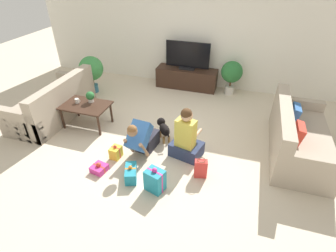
% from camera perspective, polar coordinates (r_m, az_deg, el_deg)
% --- Properties ---
extents(ground_plane, '(16.00, 16.00, 0.00)m').
position_cam_1_polar(ground_plane, '(5.08, -1.59, -2.31)').
color(ground_plane, beige).
extents(wall_back, '(8.40, 0.06, 2.60)m').
position_cam_1_polar(wall_back, '(6.87, 5.78, 19.25)').
color(wall_back, white).
rests_on(wall_back, ground_plane).
extents(sofa_left, '(0.90, 1.94, 0.87)m').
position_cam_1_polar(sofa_left, '(6.06, -23.57, 4.42)').
color(sofa_left, tan).
rests_on(sofa_left, ground_plane).
extents(sofa_right, '(0.90, 1.94, 0.87)m').
position_cam_1_polar(sofa_right, '(5.03, 26.24, -2.40)').
color(sofa_right, tan).
rests_on(sofa_right, ground_plane).
extents(coffee_table, '(0.94, 0.62, 0.47)m').
position_cam_1_polar(coffee_table, '(5.46, -17.50, 3.95)').
color(coffee_table, '#382319').
rests_on(coffee_table, ground_plane).
extents(tv_console, '(1.55, 0.47, 0.51)m').
position_cam_1_polar(tv_console, '(6.94, 4.07, 10.35)').
color(tv_console, '#382319').
rests_on(tv_console, ground_plane).
extents(tv, '(1.11, 0.20, 0.69)m').
position_cam_1_polar(tv, '(6.74, 4.26, 14.73)').
color(tv, black).
rests_on(tv, tv_console).
extents(potted_plant_back_right, '(0.52, 0.52, 0.84)m').
position_cam_1_polar(potted_plant_back_right, '(6.63, 13.69, 11.12)').
color(potted_plant_back_right, beige).
rests_on(potted_plant_back_right, ground_plane).
extents(potted_plant_corner_left, '(0.58, 0.58, 0.92)m').
position_cam_1_polar(potted_plant_corner_left, '(6.80, -16.37, 11.78)').
color(potted_plant_corner_left, '#336B84').
rests_on(potted_plant_corner_left, ground_plane).
extents(person_kneeling, '(0.40, 0.79, 0.75)m').
position_cam_1_polar(person_kneeling, '(4.52, -5.64, -2.61)').
color(person_kneeling, '#23232D').
rests_on(person_kneeling, ground_plane).
extents(person_sitting, '(0.60, 0.56, 0.96)m').
position_cam_1_polar(person_sitting, '(4.43, 3.99, -2.83)').
color(person_sitting, '#283351').
rests_on(person_sitting, ground_plane).
extents(dog, '(0.37, 0.46, 0.36)m').
position_cam_1_polar(dog, '(4.91, -0.98, -0.39)').
color(dog, black).
rests_on(dog, ground_plane).
extents(gift_box_a, '(0.29, 0.39, 0.25)m').
position_cam_1_polar(gift_box_a, '(4.20, -8.08, -10.13)').
color(gift_box_a, teal).
rests_on(gift_box_a, ground_plane).
extents(gift_box_b, '(0.18, 0.22, 0.26)m').
position_cam_1_polar(gift_box_b, '(4.62, -11.28, -5.63)').
color(gift_box_b, yellow).
rests_on(gift_box_b, ground_plane).
extents(gift_box_c, '(0.32, 0.28, 0.42)m').
position_cam_1_polar(gift_box_c, '(3.94, -2.86, -11.69)').
color(gift_box_c, teal).
rests_on(gift_box_c, ground_plane).
extents(gift_box_d, '(0.27, 0.27, 0.17)m').
position_cam_1_polar(gift_box_d, '(4.45, -14.75, -8.85)').
color(gift_box_d, '#CC3389').
rests_on(gift_box_d, ground_plane).
extents(gift_bag_a, '(0.22, 0.16, 0.34)m').
position_cam_1_polar(gift_bag_a, '(4.18, 7.13, -9.15)').
color(gift_bag_a, red).
rests_on(gift_bag_a, ground_plane).
extents(mug, '(0.12, 0.08, 0.09)m').
position_cam_1_polar(mug, '(5.53, -19.18, 5.21)').
color(mug, silver).
rests_on(mug, coffee_table).
extents(tabletop_plant, '(0.17, 0.17, 0.22)m').
position_cam_1_polar(tabletop_plant, '(5.45, -16.58, 6.19)').
color(tabletop_plant, beige).
rests_on(tabletop_plant, coffee_table).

